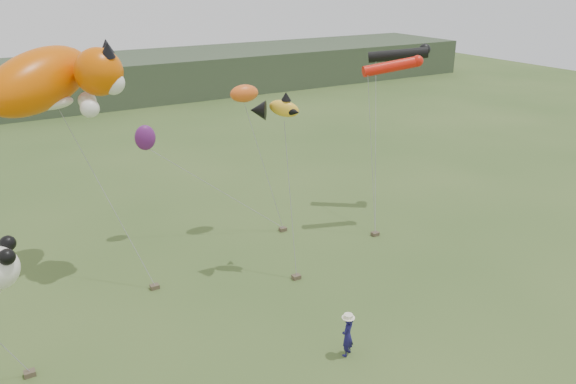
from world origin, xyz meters
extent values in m
plane|color=#385123|center=(0.00, 0.00, 0.00)|extent=(120.00, 120.00, 0.00)
cube|color=#2D3D28|center=(0.00, 45.00, 2.00)|extent=(90.00, 12.00, 4.00)
imported|color=#18154F|center=(-0.71, -0.88, 0.75)|extent=(0.65, 0.57, 1.49)
cube|color=brown|center=(-4.97, 6.52, 0.09)|extent=(0.34, 0.28, 0.18)
cube|color=brown|center=(0.42, 4.29, 0.09)|extent=(0.34, 0.28, 0.18)
cube|color=brown|center=(5.90, 5.91, 0.09)|extent=(0.34, 0.28, 0.18)
cube|color=brown|center=(-10.07, 3.35, 0.09)|extent=(0.34, 0.28, 0.18)
cube|color=brown|center=(2.26, 8.65, 0.09)|extent=(0.34, 0.28, 0.18)
ellipsoid|color=#D85500|center=(-7.66, 10.25, 8.12)|extent=(5.67, 4.92, 3.23)
sphere|color=#D85500|center=(-5.59, 9.21, 8.43)|extent=(1.86, 1.86, 1.86)
cone|color=black|center=(-5.28, 8.69, 9.31)|extent=(0.58, 0.71, 0.70)
cone|color=black|center=(-5.07, 9.73, 9.31)|extent=(0.58, 0.67, 0.66)
sphere|color=white|center=(-5.17, 8.90, 8.02)|extent=(0.93, 0.93, 0.93)
ellipsoid|color=white|center=(-7.45, 9.94, 7.29)|extent=(1.82, 0.91, 0.57)
sphere|color=white|center=(-6.21, 8.59, 7.19)|extent=(0.72, 0.72, 0.72)
sphere|color=white|center=(-6.00, 10.04, 7.19)|extent=(0.72, 0.72, 0.72)
ellipsoid|color=yellow|center=(0.67, 5.72, 6.96)|extent=(1.38, 1.18, 0.90)
cone|color=black|center=(-0.37, 5.98, 6.96)|extent=(0.94, 0.99, 0.78)
cone|color=black|center=(0.76, 5.72, 7.43)|extent=(0.43, 0.43, 0.35)
cone|color=black|center=(0.93, 5.28, 6.87)|extent=(0.46, 0.48, 0.35)
cone|color=black|center=(0.93, 6.15, 6.87)|extent=(0.46, 0.48, 0.35)
cylinder|color=black|center=(9.32, 9.08, 8.08)|extent=(2.79, 2.22, 0.85)
sphere|color=black|center=(10.67, 8.59, 8.32)|extent=(0.60, 0.60, 0.60)
cylinder|color=red|center=(7.27, 7.16, 7.91)|extent=(2.77, 1.33, 0.90)
sphere|color=red|center=(8.50, 6.72, 8.13)|extent=(0.54, 0.54, 0.54)
sphere|color=black|center=(-10.05, 2.94, 4.45)|extent=(0.48, 0.48, 0.48)
sphere|color=black|center=(-9.94, 3.88, 4.45)|extent=(0.48, 0.48, 0.48)
ellipsoid|color=orange|center=(1.00, 10.00, 6.79)|extent=(1.40, 0.81, 0.81)
ellipsoid|color=#601B67|center=(-3.43, 11.38, 4.96)|extent=(0.97, 0.64, 1.18)
camera|label=1|loc=(-10.28, -13.36, 11.99)|focal=35.00mm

